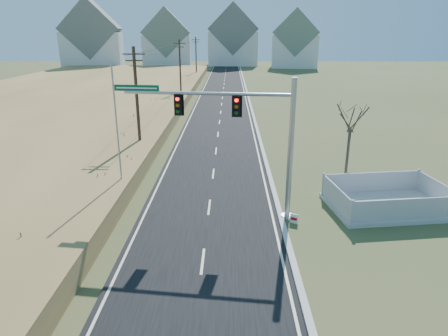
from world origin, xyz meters
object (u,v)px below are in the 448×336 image
open_sign (294,219)px  bare_tree (352,116)px  flagpole (119,148)px  fence_enclosure (387,204)px  traffic_signal_mast (255,136)px

open_sign → bare_tree: bearing=76.1°
flagpole → fence_enclosure: bearing=-4.9°
bare_tree → open_sign: bearing=-127.7°
open_sign → flagpole: (-10.41, 3.51, 3.01)m
open_sign → bare_tree: bare_tree is taller
traffic_signal_mast → fence_enclosure: size_ratio=1.36×
open_sign → flagpole: bearing=-174.8°
traffic_signal_mast → flagpole: 8.75m
traffic_signal_mast → bare_tree: (6.49, 4.71, 0.13)m
fence_enclosure → flagpole: 16.63m
traffic_signal_mast → fence_enclosure: (8.08, 1.25, -4.49)m
flagpole → bare_tree: flagpole is taller
bare_tree → fence_enclosure: bearing=-65.3°
flagpole → bare_tree: 14.94m
fence_enclosure → flagpole: bearing=167.3°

